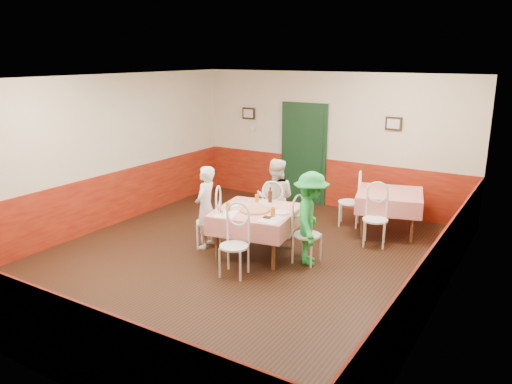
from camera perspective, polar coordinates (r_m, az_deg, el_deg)
The scene contains 39 objects.
floor at distance 7.96m, azimuth -1.97°, elevation -7.73°, with size 7.00×7.00×0.00m, color black.
ceiling at distance 7.33m, azimuth -2.18°, elevation 12.83°, with size 7.00×7.00×0.00m, color white.
back_wall at distance 10.56m, azimuth 8.56°, elevation 5.83°, with size 6.00×0.10×2.80m, color beige.
front_wall at distance 5.12m, azimuth -24.42°, elevation -5.79°, with size 6.00×0.10×2.80m, color beige.
left_wall at distance 9.49m, azimuth -17.38°, elevation 4.21°, with size 0.10×7.00×2.80m, color beige.
right_wall at distance 6.42m, azimuth 20.84°, elevation -1.26°, with size 0.10×7.00×2.80m, color beige.
wainscot_back at distance 10.73m, azimuth 8.34°, elevation 1.08°, with size 6.00×0.03×1.00m, color maroon.
wainscot_front at distance 5.50m, azimuth -23.22°, elevation -14.54°, with size 6.00×0.03×1.00m, color maroon.
wainscot_left at distance 9.68m, azimuth -16.90°, elevation -1.02°, with size 0.03×7.00×1.00m, color maroon.
wainscot_right at distance 6.72m, azimuth 19.98°, elevation -8.62°, with size 0.03×7.00×1.00m, color maroon.
door at distance 10.82m, azimuth 5.46°, elevation 4.28°, with size 0.96×0.06×2.10m, color black.
picture_left at distance 11.38m, azimuth -0.85°, elevation 8.97°, with size 0.32×0.03×0.26m, color black.
picture_right at distance 10.01m, azimuth 15.45°, elevation 7.54°, with size 0.32×0.03×0.26m, color black.
thermostat at distance 11.37m, azimuth -0.41°, elevation 7.19°, with size 0.10×0.03×0.10m, color white.
main_table at distance 8.03m, azimuth 0.00°, elevation -4.65°, with size 1.22×1.22×0.77m, color red.
second_table at distance 9.33m, azimuth 14.91°, elevation -2.28°, with size 1.12×1.12×0.77m, color red.
chair_left at distance 8.34m, azimuth -5.43°, elevation -3.39°, with size 0.42×0.42×0.90m, color white, non-canonical shape.
chair_right at distance 7.74m, azimuth 5.86°, elevation -4.92°, with size 0.42×0.42×0.90m, color white, non-canonical shape.
chair_far at distance 8.75m, azimuth 2.10°, elevation -2.41°, with size 0.42×0.42×0.90m, color white, non-canonical shape.
chair_near at distance 7.27m, azimuth -2.54°, elevation -6.22°, with size 0.42×0.42×0.90m, color white, non-canonical shape.
chair_second_a at distance 9.54m, azimuth 10.64°, elevation -1.16°, with size 0.42×0.42×0.90m, color white, non-canonical shape.
chair_second_b at distance 8.63m, azimuth 13.46°, elevation -3.11°, with size 0.42×0.42×0.90m, color white, non-canonical shape.
pizza at distance 7.83m, azimuth -0.13°, elevation -2.09°, with size 0.45×0.45×0.03m, color #B74723.
plate_left at distance 8.09m, azimuth -2.88°, elevation -1.58°, with size 0.25×0.25×0.01m, color white.
plate_right at distance 7.76m, azimuth 2.96°, elevation -2.32°, with size 0.25×0.25×0.01m, color white.
plate_far at distance 8.27m, azimuth 1.10°, elevation -1.18°, with size 0.25×0.25×0.01m, color white.
glass_a at distance 7.82m, azimuth -3.19°, elevation -1.70°, with size 0.08×0.08×0.14m, color #BF7219.
glass_b at distance 7.55m, azimuth 1.94°, elevation -2.32°, with size 0.08×0.08×0.14m, color #BF7219.
glass_c at distance 8.29m, azimuth 0.12°, elevation -0.71°, with size 0.07×0.07×0.13m, color #BF7219.
beer_bottle at distance 8.21m, azimuth 1.62°, elevation -0.48°, with size 0.07×0.07×0.24m, color #381C0A.
shaker_a at distance 7.68m, azimuth -4.26°, elevation -2.24°, with size 0.04×0.04×0.09m, color silver.
shaker_b at distance 7.60m, azimuth -3.87°, elevation -2.42°, with size 0.04×0.04×0.09m, color silver.
shaker_c at distance 7.74m, azimuth -4.15°, elevation -2.10°, with size 0.04×0.04×0.09m, color #B23319.
menu_left at distance 7.71m, azimuth -3.41°, elevation -2.51°, with size 0.30×0.40×0.00m, color white.
menu_right at distance 7.45m, azimuth 1.82°, elevation -3.12°, with size 0.30×0.40×0.00m, color white.
wallet at distance 7.50m, azimuth 1.28°, elevation -2.92°, with size 0.11×0.09×0.02m, color black.
diner_left at distance 8.29m, azimuth -5.78°, elevation -1.75°, with size 0.51×0.33×1.39m, color gray.
diner_far at distance 8.72m, azimuth 2.23°, elevation -0.72°, with size 0.69×0.53×1.41m, color gray.
diner_right at distance 7.64m, azimuth 6.28°, elevation -3.03°, with size 0.94×0.54×1.45m, color gray.
Camera 1 is at (4.07, -6.09, 3.13)m, focal length 35.00 mm.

